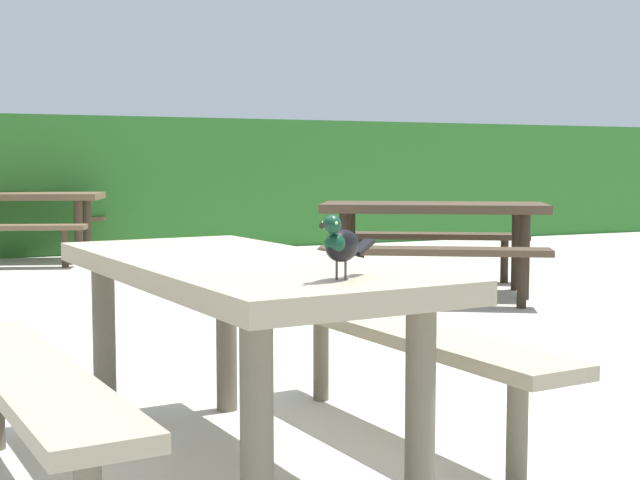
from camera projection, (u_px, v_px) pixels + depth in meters
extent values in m
plane|color=beige|center=(197.00, 454.00, 3.28)|extent=(60.00, 60.00, 0.00)
cube|color=gray|center=(237.00, 268.00, 3.07)|extent=(0.92, 1.86, 0.07)
cylinder|color=#635B4C|center=(257.00, 440.00, 2.36)|extent=(0.09, 0.09, 0.67)
cylinder|color=#635B4C|center=(420.00, 412.00, 2.62)|extent=(0.09, 0.09, 0.67)
cylinder|color=#635B4C|center=(104.00, 346.00, 3.57)|extent=(0.09, 0.09, 0.67)
cylinder|color=#635B4C|center=(226.00, 333.00, 3.84)|extent=(0.09, 0.09, 0.67)
cube|color=gray|center=(30.00, 375.00, 2.75)|extent=(0.43, 1.73, 0.05)
cube|color=gray|center=(404.00, 332.00, 3.44)|extent=(0.43, 1.73, 0.05)
cylinder|color=#635B4C|center=(517.00, 431.00, 2.90)|extent=(0.07, 0.07, 0.39)
cylinder|color=#635B4C|center=(321.00, 357.00, 4.01)|extent=(0.07, 0.07, 0.39)
ellipsoid|color=black|center=(342.00, 246.00, 2.48)|extent=(0.16, 0.14, 0.09)
ellipsoid|color=#0F3823|center=(335.00, 245.00, 2.45)|extent=(0.09, 0.09, 0.06)
sphere|color=#0F3823|center=(332.00, 224.00, 2.43)|extent=(0.05, 0.05, 0.05)
sphere|color=#EAE08C|center=(336.00, 223.00, 2.41)|extent=(0.01, 0.01, 0.01)
sphere|color=#EAE08C|center=(324.00, 223.00, 2.43)|extent=(0.01, 0.01, 0.01)
cone|color=black|center=(324.00, 225.00, 2.39)|extent=(0.03, 0.03, 0.02)
cube|color=black|center=(362.00, 247.00, 2.59)|extent=(0.10, 0.09, 0.04)
cylinder|color=#47423D|center=(345.00, 271.00, 2.48)|extent=(0.01, 0.01, 0.05)
cylinder|color=#47423D|center=(337.00, 270.00, 2.49)|extent=(0.01, 0.01, 0.05)
cube|color=#473828|center=(433.00, 207.00, 7.28)|extent=(1.93, 1.58, 0.07)
cylinder|color=#2E241A|center=(524.00, 257.00, 6.96)|extent=(0.09, 0.09, 0.67)
cylinder|color=#2E241A|center=(517.00, 250.00, 7.49)|extent=(0.09, 0.09, 0.67)
cylinder|color=#2E241A|center=(345.00, 255.00, 7.12)|extent=(0.09, 0.09, 0.67)
cylinder|color=#2E241A|center=(350.00, 249.00, 7.65)|extent=(0.09, 0.09, 0.67)
cube|color=#473828|center=(434.00, 251.00, 6.61)|extent=(1.61, 1.12, 0.05)
cylinder|color=#2E241A|center=(522.00, 282.00, 6.55)|extent=(0.07, 0.07, 0.39)
cylinder|color=#2E241A|center=(348.00, 279.00, 6.70)|extent=(0.07, 0.07, 0.39)
cube|color=#473828|center=(432.00, 236.00, 7.99)|extent=(1.61, 1.12, 0.05)
cylinder|color=#2E241A|center=(504.00, 261.00, 7.94)|extent=(0.07, 0.07, 0.39)
cylinder|color=#2E241A|center=(360.00, 259.00, 8.08)|extent=(0.07, 0.07, 0.39)
cube|color=brown|center=(16.00, 196.00, 9.71)|extent=(1.95, 1.32, 0.07)
cylinder|color=#423324|center=(79.00, 232.00, 9.54)|extent=(0.09, 0.09, 0.67)
cylinder|color=#423324|center=(87.00, 228.00, 10.07)|extent=(0.09, 0.09, 0.67)
cube|color=brown|center=(0.00, 227.00, 9.04)|extent=(1.70, 0.84, 0.05)
cylinder|color=#423324|center=(65.00, 248.00, 9.12)|extent=(0.07, 0.07, 0.39)
cube|color=brown|center=(32.00, 219.00, 10.43)|extent=(1.70, 0.84, 0.05)
cylinder|color=#423324|center=(88.00, 237.00, 10.51)|extent=(0.07, 0.07, 0.39)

